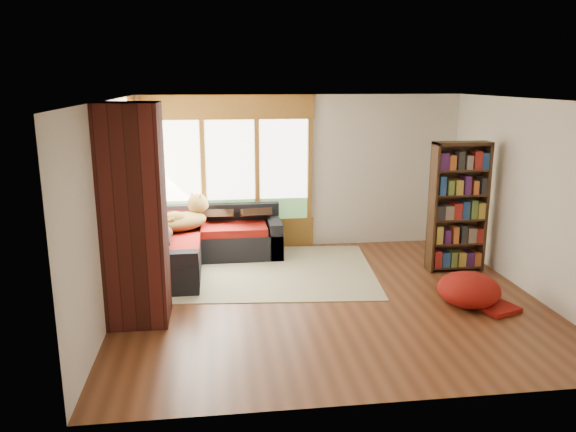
{
  "coord_description": "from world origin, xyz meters",
  "views": [
    {
      "loc": [
        -1.43,
        -6.87,
        2.85
      ],
      "look_at": [
        -0.44,
        0.82,
        0.95
      ],
      "focal_mm": 35.0,
      "sensor_mm": 36.0,
      "label": 1
    }
  ],
  "objects_px": {
    "brick_chimney": "(134,216)",
    "pouf": "(469,289)",
    "bookshelf": "(458,207)",
    "area_rug": "(265,271)",
    "dog_tan": "(187,215)",
    "sectional_sofa": "(185,246)",
    "dog_brindle": "(156,227)"
  },
  "relations": [
    {
      "from": "area_rug",
      "to": "bookshelf",
      "type": "xyz_separation_m",
      "value": [
        2.88,
        -0.29,
        0.98
      ]
    },
    {
      "from": "dog_tan",
      "to": "dog_brindle",
      "type": "relative_size",
      "value": 1.22
    },
    {
      "from": "sectional_sofa",
      "to": "pouf",
      "type": "distance_m",
      "value": 4.28
    },
    {
      "from": "area_rug",
      "to": "dog_brindle",
      "type": "distance_m",
      "value": 1.76
    },
    {
      "from": "area_rug",
      "to": "pouf",
      "type": "relative_size",
      "value": 4.1
    },
    {
      "from": "dog_tan",
      "to": "bookshelf",
      "type": "bearing_deg",
      "value": -56.49
    },
    {
      "from": "brick_chimney",
      "to": "dog_tan",
      "type": "xyz_separation_m",
      "value": [
        0.49,
        2.17,
        -0.53
      ]
    },
    {
      "from": "pouf",
      "to": "bookshelf",
      "type": "bearing_deg",
      "value": 73.69
    },
    {
      "from": "brick_chimney",
      "to": "sectional_sofa",
      "type": "xyz_separation_m",
      "value": [
        0.45,
        2.05,
        -1.0
      ]
    },
    {
      "from": "sectional_sofa",
      "to": "dog_brindle",
      "type": "relative_size",
      "value": 2.85
    },
    {
      "from": "brick_chimney",
      "to": "dog_tan",
      "type": "bearing_deg",
      "value": 77.14
    },
    {
      "from": "bookshelf",
      "to": "dog_tan",
      "type": "distance_m",
      "value": 4.15
    },
    {
      "from": "brick_chimney",
      "to": "area_rug",
      "type": "distance_m",
      "value": 2.61
    },
    {
      "from": "bookshelf",
      "to": "pouf",
      "type": "distance_m",
      "value": 1.61
    },
    {
      "from": "area_rug",
      "to": "dog_brindle",
      "type": "xyz_separation_m",
      "value": [
        -1.6,
        0.13,
        0.72
      ]
    },
    {
      "from": "sectional_sofa",
      "to": "area_rug",
      "type": "height_order",
      "value": "sectional_sofa"
    },
    {
      "from": "brick_chimney",
      "to": "bookshelf",
      "type": "xyz_separation_m",
      "value": [
        4.54,
        1.26,
        -0.32
      ]
    },
    {
      "from": "bookshelf",
      "to": "dog_tan",
      "type": "relative_size",
      "value": 2.09
    },
    {
      "from": "dog_brindle",
      "to": "dog_tan",
      "type": "bearing_deg",
      "value": -60.23
    },
    {
      "from": "pouf",
      "to": "sectional_sofa",
      "type": "bearing_deg",
      "value": 149.79
    },
    {
      "from": "area_rug",
      "to": "dog_brindle",
      "type": "height_order",
      "value": "dog_brindle"
    },
    {
      "from": "area_rug",
      "to": "dog_tan",
      "type": "relative_size",
      "value": 3.48
    },
    {
      "from": "sectional_sofa",
      "to": "dog_tan",
      "type": "height_order",
      "value": "dog_tan"
    },
    {
      "from": "sectional_sofa",
      "to": "dog_tan",
      "type": "bearing_deg",
      "value": 63.16
    },
    {
      "from": "bookshelf",
      "to": "pouf",
      "type": "relative_size",
      "value": 2.46
    },
    {
      "from": "bookshelf",
      "to": "brick_chimney",
      "type": "bearing_deg",
      "value": -164.53
    },
    {
      "from": "bookshelf",
      "to": "dog_tan",
      "type": "height_order",
      "value": "bookshelf"
    },
    {
      "from": "pouf",
      "to": "brick_chimney",
      "type": "bearing_deg",
      "value": 178.56
    },
    {
      "from": "brick_chimney",
      "to": "bookshelf",
      "type": "height_order",
      "value": "brick_chimney"
    },
    {
      "from": "dog_tan",
      "to": "dog_brindle",
      "type": "height_order",
      "value": "dog_tan"
    },
    {
      "from": "area_rug",
      "to": "brick_chimney",
      "type": "bearing_deg",
      "value": -137.07
    },
    {
      "from": "brick_chimney",
      "to": "pouf",
      "type": "relative_size",
      "value": 3.27
    }
  ]
}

